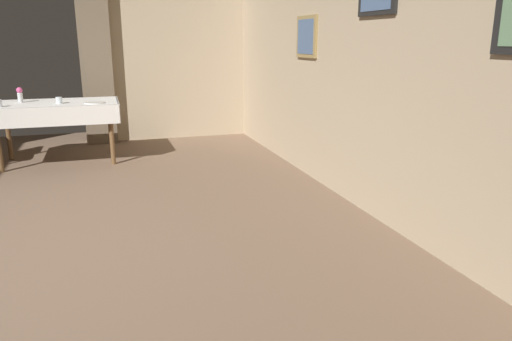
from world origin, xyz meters
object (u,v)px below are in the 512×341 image
at_px(plate_mid_b, 95,103).
at_px(glass_mid_c, 59,100).
at_px(flower_vase_mid, 20,94).
at_px(dining_table_mid, 56,109).

relative_size(plate_mid_b, glass_mid_c, 2.95).
bearing_deg(flower_vase_mid, glass_mid_c, -30.06).
xyz_separation_m(dining_table_mid, flower_vase_mid, (-0.40, 0.10, 0.19)).
height_order(flower_vase_mid, glass_mid_c, flower_vase_mid).
distance_m(plate_mid_b, glass_mid_c, 0.42).
bearing_deg(plate_mid_b, dining_table_mid, 151.40).
bearing_deg(dining_table_mid, flower_vase_mid, 165.76).
distance_m(flower_vase_mid, glass_mid_c, 0.53).
height_order(dining_table_mid, plate_mid_b, plate_mid_b).
relative_size(flower_vase_mid, plate_mid_b, 0.77).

